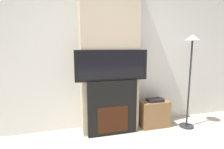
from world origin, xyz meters
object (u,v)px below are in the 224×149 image
object	(u,v)px
television	(112,65)
media_stand	(154,113)
floor_lamp	(191,59)
fireplace	(112,108)

from	to	relation	value
television	media_stand	xyz separation A→B (m)	(0.81, 0.09, -0.90)
television	floor_lamp	size ratio (longest dim) A/B	0.71
fireplace	media_stand	xyz separation A→B (m)	(0.81, 0.08, -0.20)
fireplace	television	xyz separation A→B (m)	(0.00, -0.00, 0.70)
fireplace	television	size ratio (longest dim) A/B	0.77
floor_lamp	television	bearing A→B (deg)	175.64
floor_lamp	fireplace	bearing A→B (deg)	175.56
fireplace	television	bearing A→B (deg)	-90.00
floor_lamp	media_stand	distance (m)	1.15
television	floor_lamp	world-z (taller)	floor_lamp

